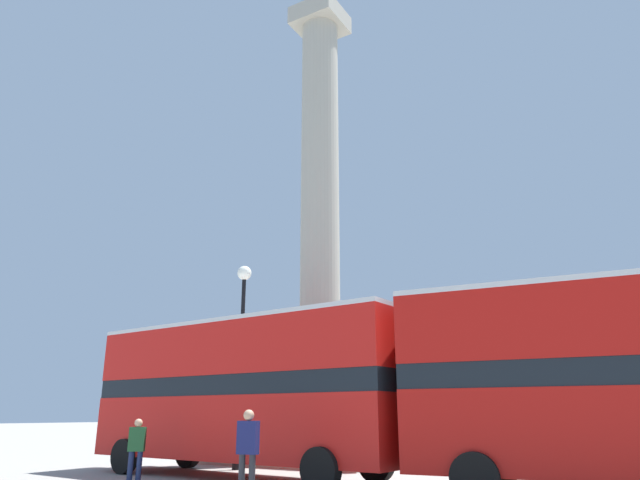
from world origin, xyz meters
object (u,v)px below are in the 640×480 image
street_lamp (242,337)px  pedestrian_near_lamp (136,447)px  monument_column (320,307)px  bus_a (245,389)px  pedestrian_by_plinth (248,447)px  equestrian_statue (175,413)px

street_lamp → pedestrian_near_lamp: (0.05, -4.31, -3.39)m
monument_column → bus_a: bearing=-80.3°
pedestrian_near_lamp → pedestrian_by_plinth: bearing=139.1°
pedestrian_near_lamp → monument_column: bearing=-125.6°
bus_a → pedestrian_by_plinth: size_ratio=5.85×
monument_column → equestrian_statue: bearing=157.9°
monument_column → pedestrian_near_lamp: monument_column is taller
pedestrian_near_lamp → pedestrian_by_plinth: 4.30m
monument_column → bus_a: monument_column is taller
pedestrian_by_plinth → street_lamp: bearing=123.8°
monument_column → street_lamp: bearing=-99.1°
bus_a → pedestrian_by_plinth: 4.28m
monument_column → pedestrian_near_lamp: 9.84m
equestrian_statue → pedestrian_near_lamp: bearing=-21.4°
equestrian_statue → street_lamp: size_ratio=0.89×
bus_a → equestrian_statue: equestrian_statue is taller
pedestrian_by_plinth → equestrian_statue: bearing=132.0°
pedestrian_by_plinth → monument_column: bearing=104.9°
bus_a → street_lamp: 3.15m
equestrian_statue → pedestrian_by_plinth: (16.32, -14.29, -0.74)m
monument_column → equestrian_statue: size_ratio=3.53×
equestrian_statue → pedestrian_near_lamp: 18.20m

